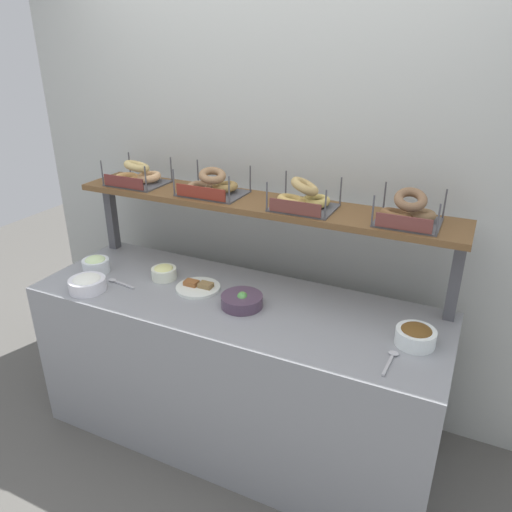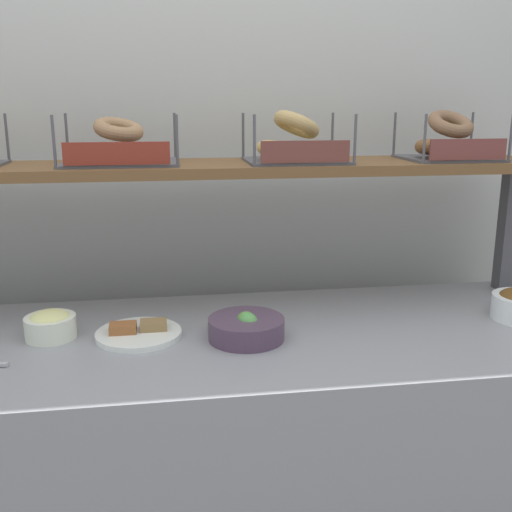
% 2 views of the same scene
% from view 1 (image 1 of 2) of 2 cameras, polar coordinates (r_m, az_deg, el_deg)
% --- Properties ---
extents(ground_plane, '(8.00, 8.00, 0.00)m').
position_cam_1_polar(ground_plane, '(2.92, -2.22, -19.83)').
color(ground_plane, '#595651').
extents(back_wall, '(3.25, 0.06, 2.40)m').
position_cam_1_polar(back_wall, '(2.73, 2.75, 6.44)').
color(back_wall, '#B2B5AF').
rests_on(back_wall, ground_plane).
extents(deli_counter, '(2.05, 0.70, 0.85)m').
position_cam_1_polar(deli_counter, '(2.65, -2.37, -13.18)').
color(deli_counter, gray).
rests_on(deli_counter, ground_plane).
extents(shelf_riser_left, '(0.05, 0.05, 0.40)m').
position_cam_1_polar(shelf_riser_left, '(3.05, -16.38, 4.42)').
color(shelf_riser_left, '#4C4C51').
rests_on(shelf_riser_left, deli_counter).
extents(shelf_riser_right, '(0.05, 0.05, 0.40)m').
position_cam_1_polar(shelf_riser_right, '(2.34, 22.10, -2.51)').
color(shelf_riser_right, '#4C4C51').
rests_on(shelf_riser_right, deli_counter).
extents(upper_shelf, '(2.01, 0.32, 0.03)m').
position_cam_1_polar(upper_shelf, '(2.47, 0.23, 6.11)').
color(upper_shelf, brown).
rests_on(upper_shelf, shelf_riser_left).
extents(bowl_scallion_spread, '(0.14, 0.14, 0.10)m').
position_cam_1_polar(bowl_scallion_spread, '(2.80, -18.05, -0.94)').
color(bowl_scallion_spread, white).
rests_on(bowl_scallion_spread, deli_counter).
extents(bowl_veggie_mix, '(0.20, 0.20, 0.07)m').
position_cam_1_polar(bowl_veggie_mix, '(2.35, -1.64, -5.15)').
color(bowl_veggie_mix, '#4E3A4F').
rests_on(bowl_veggie_mix, deli_counter).
extents(bowl_chocolate_spread, '(0.17, 0.17, 0.09)m').
position_cam_1_polar(bowl_chocolate_spread, '(2.17, 18.01, -8.72)').
color(bowl_chocolate_spread, white).
rests_on(bowl_chocolate_spread, deli_counter).
extents(bowl_cream_cheese, '(0.18, 0.18, 0.08)m').
position_cam_1_polar(bowl_cream_cheese, '(2.62, -18.96, -3.00)').
color(bowl_cream_cheese, white).
rests_on(bowl_cream_cheese, deli_counter).
extents(bowl_egg_salad, '(0.13, 0.13, 0.08)m').
position_cam_1_polar(bowl_egg_salad, '(2.65, -10.61, -1.84)').
color(bowl_egg_salad, white).
rests_on(bowl_egg_salad, deli_counter).
extents(serving_plate_white, '(0.23, 0.23, 0.04)m').
position_cam_1_polar(serving_plate_white, '(2.52, -6.71, -3.60)').
color(serving_plate_white, white).
rests_on(serving_plate_white, deli_counter).
extents(serving_spoon_near_plate, '(0.04, 0.18, 0.01)m').
position_cam_1_polar(serving_spoon_near_plate, '(2.07, 15.36, -11.38)').
color(serving_spoon_near_plate, '#B7B7BC').
rests_on(serving_spoon_near_plate, deli_counter).
extents(serving_spoon_by_edge, '(0.18, 0.04, 0.01)m').
position_cam_1_polar(serving_spoon_by_edge, '(2.67, -15.75, -2.91)').
color(serving_spoon_by_edge, '#B7B7BC').
rests_on(serving_spoon_by_edge, deli_counter).
extents(bagel_basket_plain, '(0.30, 0.26, 0.14)m').
position_cam_1_polar(bagel_basket_plain, '(2.82, -13.62, 9.00)').
color(bagel_basket_plain, '#4C4C51').
rests_on(bagel_basket_plain, upper_shelf).
extents(bagel_basket_everything, '(0.33, 0.24, 0.14)m').
position_cam_1_polar(bagel_basket_everything, '(2.56, -5.12, 8.10)').
color(bagel_basket_everything, '#4C4C51').
rests_on(bagel_basket_everything, upper_shelf).
extents(bagel_basket_sesame, '(0.30, 0.26, 0.16)m').
position_cam_1_polar(bagel_basket_sesame, '(2.34, 5.53, 6.63)').
color(bagel_basket_sesame, '#4C4C51').
rests_on(bagel_basket_sesame, upper_shelf).
extents(bagel_basket_cinnamon_raisin, '(0.28, 0.25, 0.15)m').
position_cam_1_polar(bagel_basket_cinnamon_raisin, '(2.24, 17.23, 4.84)').
color(bagel_basket_cinnamon_raisin, '#4C4C51').
rests_on(bagel_basket_cinnamon_raisin, upper_shelf).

